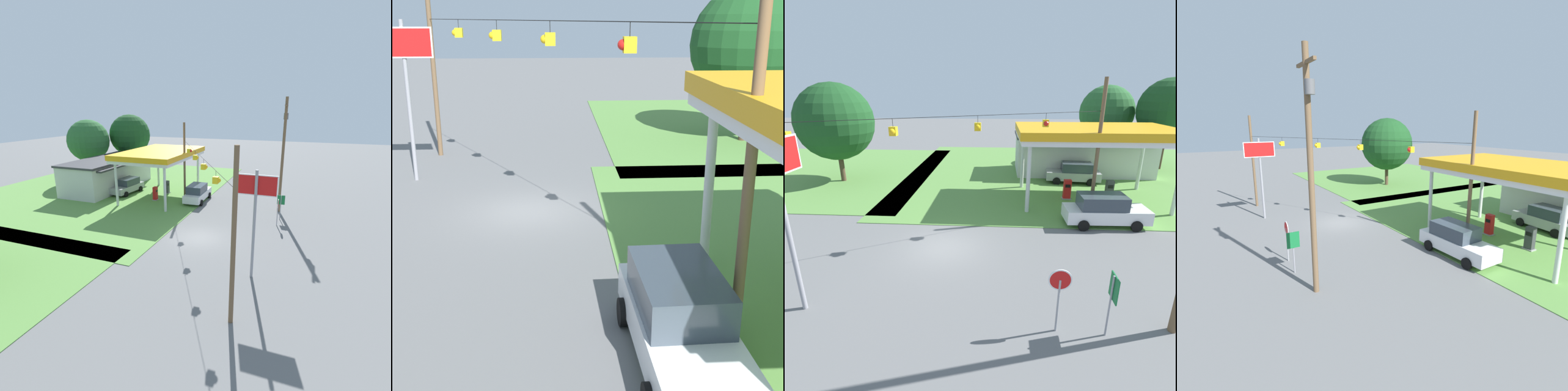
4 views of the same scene
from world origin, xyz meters
The scene contains 6 objects.
ground_plane centered at (0.00, 0.00, 0.00)m, with size 160.00×160.00×0.00m, color slate.
grass_verge_opposite_corner centered at (-16.00, 16.00, 0.02)m, with size 24.00×24.00×0.04m, color #5B8E42.
car_at_pumps_front centered at (9.60, 3.62, 1.01)m, with size 5.16×2.22×1.99m.
stop_sign_overhead centered at (-4.47, -5.19, 5.05)m, with size 0.22×2.48×6.93m.
signal_span_gantry centered at (0.00, -0.01, 4.83)m, with size 18.57×10.24×8.86m.
tree_west_verge centered at (-11.67, 12.20, 5.46)m, with size 6.74×6.74×8.83m.
Camera 2 is at (19.51, 1.08, 7.04)m, focal length 50.00 mm.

